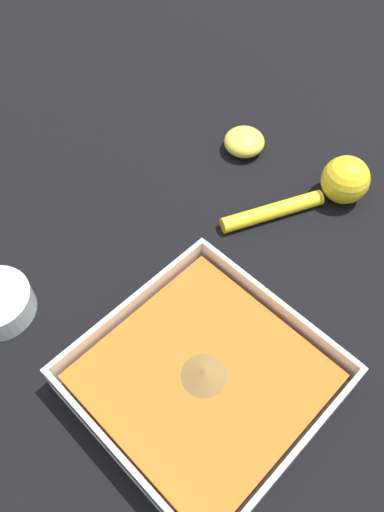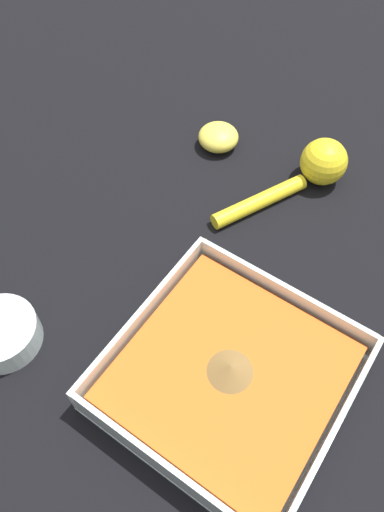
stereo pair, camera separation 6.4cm
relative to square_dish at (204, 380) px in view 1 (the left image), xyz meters
name	(u,v)px [view 1 (the left image)]	position (x,y,z in m)	size (l,w,h in m)	color
ground_plane	(185,369)	(0.00, -0.03, -0.02)	(4.00, 4.00, 0.00)	black
square_dish	(204,380)	(0.00, 0.00, 0.00)	(0.25, 0.25, 0.05)	silver
lemon_squeezer	(332,186)	(-0.33, -0.07, 0.01)	(0.21, 0.12, 0.07)	yellow
lemon_half	(244,142)	(-0.32, -0.22, 0.00)	(0.06, 0.06, 0.03)	#EFDB4C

